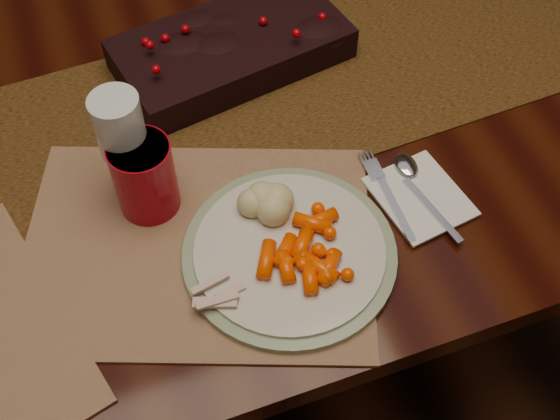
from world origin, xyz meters
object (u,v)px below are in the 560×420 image
object	(u,v)px
dining_table	(237,227)
wine_glass	(125,149)
dinner_plate	(290,252)
baby_carrots	(299,252)
mashed_potatoes	(266,204)
centerpiece	(231,44)
red_cup	(145,177)
placemat_main	(198,245)
turkey_shreds	(221,289)
napkin	(420,197)

from	to	relation	value
dining_table	wine_glass	xyz separation A→B (m)	(-0.17, -0.15, 0.46)
dining_table	dinner_plate	bearing A→B (deg)	-92.28
baby_carrots	mashed_potatoes	world-z (taller)	mashed_potatoes
dining_table	centerpiece	world-z (taller)	centerpiece
dinner_plate	red_cup	xyz separation A→B (m)	(-0.15, 0.14, 0.05)
placemat_main	turkey_shreds	xyz separation A→B (m)	(0.01, -0.09, 0.03)
mashed_potatoes	baby_carrots	bearing A→B (deg)	-77.78
dining_table	mashed_potatoes	distance (m)	0.49
dinner_plate	dining_table	bearing A→B (deg)	87.72
baby_carrots	turkey_shreds	xyz separation A→B (m)	(-0.11, -0.02, -0.00)
dinner_plate	red_cup	distance (m)	0.21
mashed_potatoes	wine_glass	world-z (taller)	wine_glass
baby_carrots	dining_table	bearing A→B (deg)	89.02
placemat_main	red_cup	world-z (taller)	red_cup
dinner_plate	red_cup	bearing A→B (deg)	135.79
dining_table	napkin	xyz separation A→B (m)	(0.19, -0.30, 0.38)
dinner_plate	turkey_shreds	xyz separation A→B (m)	(-0.10, -0.03, 0.02)
dining_table	wine_glass	distance (m)	0.52
placemat_main	mashed_potatoes	xyz separation A→B (m)	(0.10, 0.01, 0.04)
placemat_main	wine_glass	size ratio (longest dim) A/B	2.58
centerpiece	wine_glass	world-z (taller)	wine_glass
napkin	wine_glass	size ratio (longest dim) A/B	0.73
wine_glass	centerpiece	bearing A→B (deg)	44.87
napkin	red_cup	bearing A→B (deg)	152.89
centerpiece	napkin	bearing A→B (deg)	-65.49
dining_table	mashed_potatoes	xyz separation A→B (m)	(-0.02, -0.26, 0.42)
napkin	dining_table	bearing A→B (deg)	113.84
mashed_potatoes	wine_glass	bearing A→B (deg)	143.96
turkey_shreds	napkin	world-z (taller)	turkey_shreds
baby_carrots	red_cup	size ratio (longest dim) A/B	1.02
napkin	wine_glass	distance (m)	0.40
mashed_potatoes	turkey_shreds	world-z (taller)	mashed_potatoes
centerpiece	wine_glass	size ratio (longest dim) A/B	2.02
centerpiece	placemat_main	distance (m)	0.35
mashed_potatoes	napkin	distance (m)	0.22
dinner_plate	baby_carrots	distance (m)	0.02
centerpiece	dinner_plate	size ratio (longest dim) A/B	1.29
dinner_plate	wine_glass	size ratio (longest dim) A/B	1.57
dinner_plate	mashed_potatoes	distance (m)	0.07
baby_carrots	napkin	world-z (taller)	baby_carrots
dining_table	red_cup	distance (m)	0.50
baby_carrots	mashed_potatoes	size ratio (longest dim) A/B	1.45
centerpiece	placemat_main	world-z (taller)	centerpiece
turkey_shreds	placemat_main	bearing A→B (deg)	94.07
placemat_main	napkin	size ratio (longest dim) A/B	3.53
wine_glass	mashed_potatoes	bearing A→B (deg)	-36.04
turkey_shreds	wine_glass	bearing A→B (deg)	106.56
dining_table	wine_glass	size ratio (longest dim) A/B	10.23
wine_glass	red_cup	bearing A→B (deg)	-65.40
red_cup	wine_glass	distance (m)	0.04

